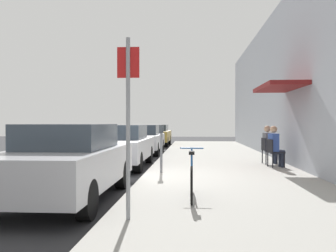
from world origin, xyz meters
name	(u,v)px	position (x,y,z in m)	size (l,w,h in m)	color
ground_plane	(142,180)	(0.00, 0.00, 0.00)	(60.00, 60.00, 0.00)	#2D2D30
sidewalk_slab	(222,169)	(2.25, 2.00, 0.06)	(4.50, 32.00, 0.12)	#9E9B93
building_facade	(301,76)	(4.65, 2.00, 2.96)	(1.40, 32.00, 5.92)	#999EA8
parked_car_0	(67,161)	(-1.10, -2.58, 0.76)	(1.80, 4.40, 1.48)	#B7B7BC
parked_car_1	(121,145)	(-1.10, 2.73, 0.74)	(1.80, 4.40, 1.43)	#B7B7BC
parked_car_2	(143,139)	(-1.10, 8.07, 0.73)	(1.80, 4.40, 1.40)	#B7B7BC
parked_car_3	(156,135)	(-1.10, 14.42, 0.73)	(1.80, 4.40, 1.38)	#A58433
parking_meter	(161,145)	(0.45, 0.63, 0.89)	(0.12, 0.10, 1.32)	slate
street_sign	(128,113)	(0.40, -4.31, 1.64)	(0.32, 0.06, 2.60)	gray
bicycle_0	(192,179)	(1.30, -2.82, 0.48)	(0.46, 1.71, 0.90)	black
cafe_chair_0	(274,151)	(3.84, 2.08, 0.62)	(0.52, 0.52, 0.87)	black
seated_patron_0	(275,145)	(3.90, 2.10, 0.82)	(0.48, 0.43, 1.29)	#232838
cafe_chair_1	(267,149)	(3.84, 3.03, 0.62)	(0.49, 0.49, 0.87)	black
seated_patron_1	(269,143)	(3.90, 3.04, 0.82)	(0.46, 0.40, 1.29)	#232838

